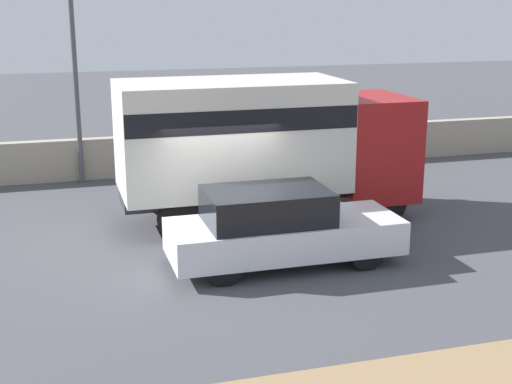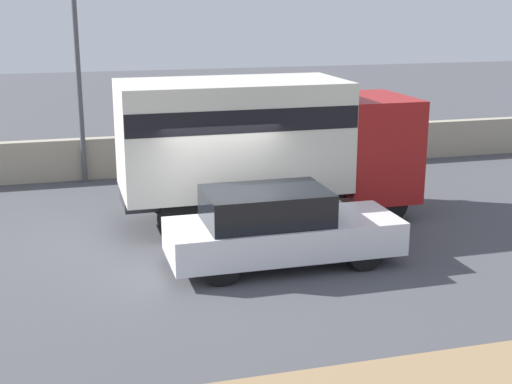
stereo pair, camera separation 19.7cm
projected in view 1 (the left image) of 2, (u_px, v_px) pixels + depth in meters
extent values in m
plane|color=#47474C|center=(236.00, 259.00, 14.25)|extent=(80.00, 80.00, 0.00)
cube|color=#A39984|center=(171.00, 154.00, 21.15)|extent=(60.00, 0.35, 1.18)
cylinder|color=#4C4C51|center=(74.00, 59.00, 19.37)|extent=(0.14, 0.14, 6.93)
cube|color=maroon|center=(368.00, 146.00, 17.09)|extent=(1.73, 2.39, 2.38)
cube|color=black|center=(401.00, 124.00, 17.19)|extent=(0.06, 2.03, 1.05)
cube|color=#2D2D33|center=(232.00, 193.00, 16.41)|extent=(5.04, 1.37, 0.25)
cube|color=silver|center=(231.00, 135.00, 16.06)|extent=(5.04, 2.49, 2.44)
cube|color=black|center=(231.00, 113.00, 15.93)|extent=(5.01, 2.51, 0.49)
cylinder|color=black|center=(349.00, 181.00, 18.34)|extent=(0.99, 0.28, 0.99)
cylinder|color=black|center=(385.00, 203.00, 16.44)|extent=(0.99, 0.28, 0.99)
cylinder|color=black|center=(165.00, 195.00, 17.05)|extent=(0.99, 0.28, 0.99)
cylinder|color=black|center=(181.00, 220.00, 15.15)|extent=(0.99, 0.28, 0.99)
cylinder|color=black|center=(206.00, 192.00, 17.32)|extent=(0.99, 0.28, 0.99)
cylinder|color=black|center=(227.00, 216.00, 15.42)|extent=(0.99, 0.28, 0.99)
cube|color=silver|center=(285.00, 236.00, 13.87)|extent=(4.52, 1.70, 0.65)
cube|color=black|center=(267.00, 206.00, 13.61)|extent=(2.35, 1.57, 0.63)
cylinder|color=black|center=(337.00, 230.00, 14.99)|extent=(0.66, 0.20, 0.66)
cylinder|color=black|center=(366.00, 253.00, 13.63)|extent=(0.66, 0.20, 0.66)
cylinder|color=black|center=(206.00, 242.00, 14.24)|extent=(0.66, 0.20, 0.66)
cylinder|color=black|center=(224.00, 268.00, 12.88)|extent=(0.66, 0.20, 0.66)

